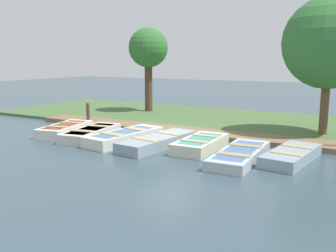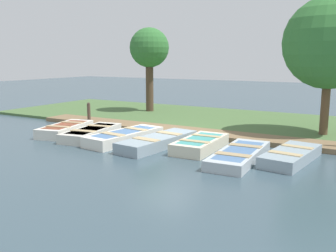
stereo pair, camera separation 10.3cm
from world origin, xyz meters
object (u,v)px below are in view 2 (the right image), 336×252
Objects in this scene: rowboat_4 at (200,144)px; rowboat_5 at (239,155)px; rowboat_3 at (158,141)px; park_tree_far_left at (149,50)px; rowboat_0 at (66,129)px; rowboat_6 at (291,156)px; park_tree_left at (330,43)px; mooring_post_near at (89,113)px; rowboat_2 at (125,136)px; rowboat_1 at (91,133)px.

rowboat_5 is at bearing 67.46° from rowboat_4.
park_tree_far_left reaches higher than rowboat_3.
rowboat_6 is (-0.39, 9.24, -0.03)m from rowboat_0.
mooring_post_near is at bearing -78.07° from park_tree_left.
rowboat_5 is (0.30, 4.70, -0.04)m from rowboat_2.
rowboat_1 reaches higher than rowboat_5.
rowboat_0 is 0.82× the size of rowboat_3.
rowboat_2 is 3.07m from rowboat_4.
rowboat_5 is 3.35× the size of mooring_post_near.
rowboat_6 is at bearing 83.10° from rowboat_1.
rowboat_3 reaches higher than rowboat_1.
park_tree_left is at bearing -177.35° from rowboat_6.
park_tree_left is (-4.77, 9.56, 3.54)m from rowboat_0.
rowboat_0 is 2.85× the size of mooring_post_near.
rowboat_6 is at bearing 78.11° from mooring_post_near.
rowboat_2 is 1.53m from rowboat_3.
mooring_post_near is (-2.82, -8.75, 0.36)m from rowboat_5.
rowboat_2 is at bearing -84.85° from rowboat_3.
park_tree_far_left is (-6.72, -6.45, 3.47)m from rowboat_4.
rowboat_0 reaches higher than rowboat_5.
park_tree_far_left reaches higher than rowboat_1.
park_tree_far_left is at bearing 169.66° from rowboat_0.
rowboat_4 is 0.92× the size of rowboat_6.
mooring_post_near is (-2.51, -4.05, 0.31)m from rowboat_2.
rowboat_2 is 6.16m from rowboat_6.
rowboat_1 is 4.71m from rowboat_4.
rowboat_0 is 0.86× the size of rowboat_2.
rowboat_3 is 1.22× the size of rowboat_6.
rowboat_4 is at bearing 102.62° from rowboat_2.
rowboat_4 is at bearing 84.44° from rowboat_1.
rowboat_5 is (0.27, 3.17, -0.03)m from rowboat_3.
rowboat_0 reaches higher than rowboat_6.
rowboat_3 is 9.29m from park_tree_far_left.
rowboat_2 is at bearing -79.70° from rowboat_6.
park_tree_far_left is at bearing -138.01° from rowboat_4.
park_tree_far_left reaches higher than rowboat_2.
rowboat_6 reaches higher than rowboat_5.
rowboat_1 is (-0.00, 1.44, -0.02)m from rowboat_0.
mooring_post_near reaches higher than rowboat_3.
park_tree_far_left is at bearing -134.92° from rowboat_5.
park_tree_left is (-5.04, 1.77, 3.58)m from rowboat_5.
rowboat_2 is at bearing 77.71° from rowboat_0.
rowboat_5 is at bearing -19.36° from park_tree_left.
rowboat_0 is at bearing -82.78° from rowboat_2.
rowboat_3 is (0.00, 4.62, -0.01)m from rowboat_0.
rowboat_3 is at bearing -97.57° from rowboat_5.
rowboat_0 is 9.24m from rowboat_6.
rowboat_1 is at bearing -80.21° from rowboat_6.
rowboat_5 is 1.18× the size of rowboat_6.
rowboat_2 is at bearing -53.81° from park_tree_left.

